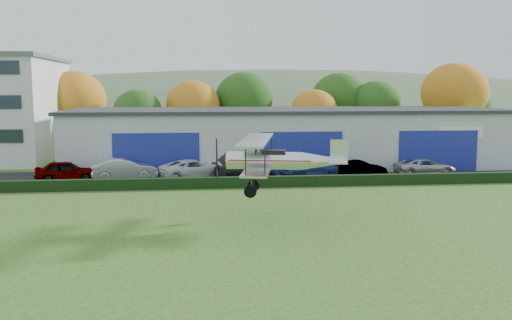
{
  "coord_description": "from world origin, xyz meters",
  "views": [
    {
      "loc": [
        -3.88,
        -23.6,
        7.18
      ],
      "look_at": [
        -0.15,
        9.96,
        2.83
      ],
      "focal_mm": 38.99,
      "sensor_mm": 36.0,
      "label": 1
    }
  ],
  "objects": [
    {
      "name": "apron",
      "position": [
        3.0,
        21.0,
        0.03
      ],
      "size": [
        48.0,
        9.0,
        0.05
      ],
      "primitive_type": "cube",
      "color": "black",
      "rests_on": "ground"
    },
    {
      "name": "car_1",
      "position": [
        -9.37,
        20.54,
        0.89
      ],
      "size": [
        5.27,
        2.44,
        1.67
      ],
      "primitive_type": "imported",
      "rotation": [
        0.0,
        0.0,
        1.71
      ],
      "color": "silver",
      "rests_on": "apron"
    },
    {
      "name": "ground",
      "position": [
        0.0,
        0.0,
        0.0
      ],
      "size": [
        300.0,
        300.0,
        0.0
      ],
      "primitive_type": "plane",
      "color": "#2C561B",
      "rests_on": "ground"
    },
    {
      "name": "car_5",
      "position": [
        9.6,
        19.9,
        0.71
      ],
      "size": [
        4.04,
        1.45,
        1.32
      ],
      "primitive_type": "imported",
      "rotation": [
        0.0,
        0.0,
        1.56
      ],
      "color": "gray",
      "rests_on": "apron"
    },
    {
      "name": "car_2",
      "position": [
        -4.01,
        20.6,
        0.8
      ],
      "size": [
        5.96,
        4.4,
        1.51
      ],
      "primitive_type": "imported",
      "rotation": [
        0.0,
        0.0,
        1.97
      ],
      "color": "silver",
      "rests_on": "apron"
    },
    {
      "name": "biplane",
      "position": [
        0.43,
        5.74,
        3.42
      ],
      "size": [
        7.17,
        8.17,
        3.04
      ],
      "rotation": [
        0.0,
        0.0,
        -0.2
      ],
      "color": "silver"
    },
    {
      "name": "car_4",
      "position": [
        5.38,
        19.88,
        0.88
      ],
      "size": [
        5.2,
        2.96,
        1.67
      ],
      "primitive_type": "imported",
      "rotation": [
        0.0,
        0.0,
        1.78
      ],
      "color": "navy",
      "rests_on": "apron"
    },
    {
      "name": "tree_belt",
      "position": [
        0.85,
        40.62,
        5.61
      ],
      "size": [
        75.7,
        13.22,
        10.12
      ],
      "color": "#3D2614",
      "rests_on": "ground"
    },
    {
      "name": "car_0",
      "position": [
        -13.85,
        20.44,
        0.83
      ],
      "size": [
        4.8,
        2.49,
        1.56
      ],
      "primitive_type": "imported",
      "rotation": [
        0.0,
        0.0,
        1.72
      ],
      "color": "gray",
      "rests_on": "apron"
    },
    {
      "name": "distant_hills",
      "position": [
        -4.38,
        140.0,
        -13.05
      ],
      "size": [
        430.0,
        196.0,
        56.0
      ],
      "color": "#4C6642",
      "rests_on": "ground"
    },
    {
      "name": "car_6",
      "position": [
        15.09,
        20.14,
        0.75
      ],
      "size": [
        5.06,
        2.43,
        1.39
      ],
      "primitive_type": "imported",
      "rotation": [
        0.0,
        0.0,
        1.59
      ],
      "color": "silver",
      "rests_on": "apron"
    },
    {
      "name": "hangar",
      "position": [
        5.0,
        27.98,
        2.66
      ],
      "size": [
        40.6,
        12.6,
        5.3
      ],
      "color": "#B2B7BC",
      "rests_on": "ground"
    },
    {
      "name": "car_3",
      "position": [
        0.01,
        19.41,
        0.77
      ],
      "size": [
        5.19,
        2.72,
        1.43
      ],
      "primitive_type": "imported",
      "rotation": [
        0.0,
        0.0,
        1.72
      ],
      "color": "black",
      "rests_on": "apron"
    },
    {
      "name": "hedge",
      "position": [
        3.0,
        16.2,
        0.4
      ],
      "size": [
        46.0,
        0.6,
        0.8
      ],
      "primitive_type": "cube",
      "color": "black",
      "rests_on": "ground"
    }
  ]
}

